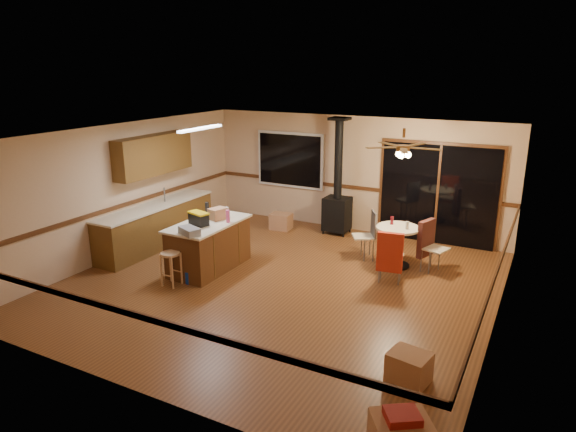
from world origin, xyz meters
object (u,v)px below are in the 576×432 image
Objects in this scene: wood_stove at (337,202)px; box_under_window at (281,221)px; toolbox_black at (199,219)px; chair_left at (369,230)px; kitchen_island at (209,245)px; dining_table at (397,240)px; blue_bucket at (191,276)px; toolbox_grey at (189,231)px; chair_right at (427,239)px; box_corner_b at (409,368)px; bar_stool at (171,269)px; chair_near at (390,252)px.

box_under_window is (-1.26, -0.32, -0.54)m from wood_stove.
toolbox_black is 0.68× the size of chair_left.
dining_table is (3.06, 1.73, 0.07)m from kitchen_island.
blue_bucket is at bearing -132.80° from chair_left.
kitchen_island is at bearing 101.10° from toolbox_grey.
chair_right reaches higher than blue_bucket.
box_under_window is at bearing 132.79° from box_corner_b.
box_corner_b is at bearing -71.43° from dining_table.
chair_right reaches higher than box_under_window.
dining_table reaches higher than blue_bucket.
kitchen_island is 3.05× the size of chair_left.
bar_stool is 1.29× the size of box_corner_b.
chair_right reaches higher than box_corner_b.
chair_near is at bearing -112.00° from chair_right.
blue_bucket is at bearing -72.44° from toolbox_black.
box_under_window is at bearing -165.57° from wood_stove.
box_corner_b is at bearing -11.50° from bar_stool.
wood_stove is 4.58× the size of chair_left.
chair_left is at bearing 48.26° from toolbox_grey.
wood_stove is 5.43× the size of box_under_window.
toolbox_grey reaches higher than chair_right.
dining_table is (1.76, -1.32, -0.20)m from wood_stove.
blue_bucket is (-1.21, -3.72, -0.62)m from wood_stove.
toolbox_black is 3.28m from chair_left.
chair_right reaches higher than kitchen_island.
chair_near is (1.89, -2.21, -0.13)m from wood_stove.
blue_bucket is at bearing -153.90° from chair_near.
toolbox_grey is (-1.16, -3.77, 0.23)m from wood_stove.
chair_left is (2.31, 2.59, -0.37)m from toolbox_grey.
wood_stove is at bearing 152.03° from chair_right.
wood_stove reaches higher than blue_bucket.
toolbox_grey is at bearing -107.12° from wood_stove.
kitchen_island is 6.31× the size of blue_bucket.
wood_stove is 6.76× the size of toolbox_black.
dining_table is at bearing -36.92° from wood_stove.
chair_left is 0.79× the size of chair_near.
toolbox_grey is 0.56m from toolbox_black.
box_corner_b is (1.19, -3.55, -0.34)m from dining_table.
chair_left is at bearing 47.20° from blue_bucket.
chair_near is at bearing 17.69° from toolbox_black.
blue_bucket is at bearing 164.53° from box_corner_b.
bar_stool is at bearing -132.53° from chair_left.
toolbox_black reaches higher than blue_bucket.
wood_stove is 2.60m from chair_right.
wood_stove is 1.65m from chair_left.
chair_right is at bearing -2.21° from chair_left.
wood_stove is 1.41m from box_under_window.
chair_left and chair_near have the same top height.
toolbox_grey is at bearing 164.92° from box_corner_b.
box_under_window is at bearing 88.01° from toolbox_black.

